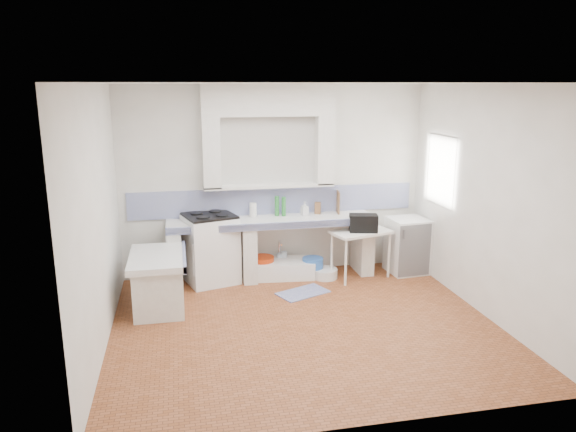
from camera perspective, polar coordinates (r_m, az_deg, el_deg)
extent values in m
plane|color=brown|center=(6.55, 1.79, -11.46)|extent=(4.50, 4.50, 0.00)
plane|color=white|center=(5.93, 2.00, 13.86)|extent=(4.50, 4.50, 0.00)
plane|color=white|center=(8.00, -1.44, 3.75)|extent=(4.50, 0.00, 4.50)
plane|color=white|center=(4.24, 8.19, -5.48)|extent=(4.50, 0.00, 4.50)
plane|color=white|center=(5.99, -19.55, -0.45)|extent=(0.00, 4.50, 4.50)
plane|color=white|center=(6.95, 20.25, 1.37)|extent=(0.00, 4.50, 4.50)
cube|color=white|center=(7.75, -2.07, 12.16)|extent=(1.90, 0.25, 0.45)
cube|color=#382311|center=(8.02, 16.98, 4.63)|extent=(0.35, 0.86, 1.06)
cube|color=white|center=(7.91, 16.24, 7.34)|extent=(0.01, 0.84, 0.24)
cube|color=white|center=(7.81, -1.75, -0.55)|extent=(3.00, 0.60, 0.08)
cube|color=navy|center=(7.54, -1.38, -1.07)|extent=(3.00, 0.04, 0.10)
cube|color=white|center=(7.83, -11.90, -4.24)|extent=(0.20, 0.55, 0.82)
cube|color=white|center=(7.89, -4.24, -3.85)|extent=(0.20, 0.55, 0.82)
cube|color=white|center=(8.28, 7.88, -3.09)|extent=(0.20, 0.55, 0.82)
cube|color=white|center=(7.00, -13.64, -4.35)|extent=(0.70, 1.10, 0.08)
cube|color=white|center=(7.11, -13.48, -7.04)|extent=(0.60, 1.00, 0.62)
cube|color=navy|center=(6.99, -10.93, -4.23)|extent=(0.04, 1.10, 0.10)
cube|color=navy|center=(8.05, -1.41, 1.63)|extent=(4.27, 0.03, 0.40)
cube|color=white|center=(7.83, -8.20, -3.51)|extent=(0.84, 0.83, 0.97)
cube|color=white|center=(8.06, -0.65, -5.65)|extent=(0.97, 0.59, 0.22)
cube|color=white|center=(8.02, 7.66, -4.03)|extent=(0.95, 0.69, 0.04)
cube|color=white|center=(8.37, 12.49, -3.05)|extent=(0.58, 0.58, 0.83)
cylinder|color=red|center=(8.01, -2.71, -5.42)|extent=(0.38, 0.38, 0.32)
cylinder|color=#EA5A2F|center=(7.96, -0.39, -5.82)|extent=(0.29, 0.29, 0.24)
cylinder|color=blue|center=(8.04, 2.62, -5.45)|extent=(0.40, 0.40, 0.29)
cylinder|color=white|center=(8.03, 3.95, -6.07)|extent=(0.40, 0.40, 0.14)
cylinder|color=silver|center=(8.18, -0.93, -5.05)|extent=(0.10, 0.10, 0.31)
cylinder|color=silver|center=(8.19, -0.42, -4.92)|extent=(0.10, 0.10, 0.34)
cube|color=black|center=(7.86, 7.98, -0.74)|extent=(0.44, 0.31, 0.25)
cylinder|color=#277C31|center=(7.93, -1.18, 1.06)|extent=(0.08, 0.08, 0.30)
cylinder|color=#277C31|center=(7.92, -0.45, 1.01)|extent=(0.07, 0.07, 0.29)
cube|color=brown|center=(8.07, 3.16, 0.84)|extent=(0.11, 0.10, 0.18)
cube|color=brown|center=(8.14, 5.32, 1.47)|extent=(0.06, 0.24, 0.33)
cylinder|color=white|center=(7.88, -3.73, 0.65)|extent=(0.13, 0.13, 0.21)
imported|color=white|center=(7.98, 1.77, 0.80)|extent=(0.11, 0.11, 0.21)
cube|color=navy|center=(7.47, 1.58, -8.11)|extent=(0.79, 0.64, 0.01)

